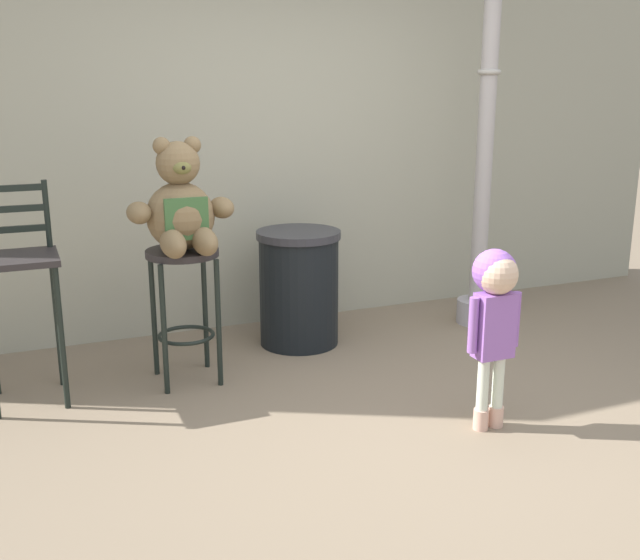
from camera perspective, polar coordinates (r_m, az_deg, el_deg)
ground_plane at (r=3.89m, az=6.50°, el=-11.80°), size 24.00×24.00×0.00m
building_wall at (r=5.52m, az=-4.59°, el=16.00°), size 7.06×0.30×3.71m
bar_stool_with_teddy at (r=4.43m, az=-10.41°, el=-0.51°), size 0.42×0.42×0.81m
teddy_bear at (r=4.31m, az=-10.61°, el=5.33°), size 0.61×0.55×0.65m
child_walking at (r=3.81m, az=13.27°, el=-1.55°), size 0.30×0.24×0.95m
trash_bin at (r=5.05m, az=-1.63°, el=-0.57°), size 0.57×0.57×0.79m
lamppost at (r=5.46m, az=12.54°, el=9.62°), size 0.28×0.28×3.16m
bar_chair_empty at (r=4.36m, az=-22.12°, el=0.42°), size 0.42×0.42×1.22m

